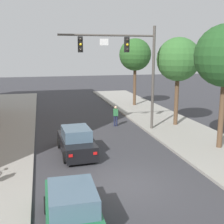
{
  "coord_description": "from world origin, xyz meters",
  "views": [
    {
      "loc": [
        -3.44,
        -11.44,
        5.84
      ],
      "look_at": [
        1.0,
        6.38,
        2.0
      ],
      "focal_mm": 46.25,
      "sensor_mm": 36.0,
      "label": 1
    }
  ],
  "objects_px": {
    "street_tree_second": "(178,60)",
    "street_tree_third": "(135,55)",
    "car_lead_black": "(76,142)",
    "car_following_green": "(72,212)",
    "traffic_signal_mast": "(128,59)",
    "pedestrian_crossing_road": "(116,115)"
  },
  "relations": [
    {
      "from": "pedestrian_crossing_road",
      "to": "street_tree_third",
      "type": "relative_size",
      "value": 0.23
    },
    {
      "from": "pedestrian_crossing_road",
      "to": "street_tree_second",
      "type": "height_order",
      "value": "street_tree_second"
    },
    {
      "from": "traffic_signal_mast",
      "to": "car_lead_black",
      "type": "height_order",
      "value": "traffic_signal_mast"
    },
    {
      "from": "traffic_signal_mast",
      "to": "street_tree_third",
      "type": "relative_size",
      "value": 1.06
    },
    {
      "from": "traffic_signal_mast",
      "to": "car_following_green",
      "type": "distance_m",
      "value": 13.22
    },
    {
      "from": "street_tree_second",
      "to": "street_tree_third",
      "type": "distance_m",
      "value": 9.06
    },
    {
      "from": "street_tree_third",
      "to": "traffic_signal_mast",
      "type": "bearing_deg",
      "value": -111.35
    },
    {
      "from": "traffic_signal_mast",
      "to": "pedestrian_crossing_road",
      "type": "height_order",
      "value": "traffic_signal_mast"
    },
    {
      "from": "car_lead_black",
      "to": "car_following_green",
      "type": "relative_size",
      "value": 1.01
    },
    {
      "from": "car_lead_black",
      "to": "street_tree_second",
      "type": "xyz_separation_m",
      "value": [
        8.48,
        4.46,
        4.53
      ]
    },
    {
      "from": "car_following_green",
      "to": "car_lead_black",
      "type": "bearing_deg",
      "value": 82.06
    },
    {
      "from": "traffic_signal_mast",
      "to": "car_following_green",
      "type": "height_order",
      "value": "traffic_signal_mast"
    },
    {
      "from": "car_following_green",
      "to": "pedestrian_crossing_road",
      "type": "distance_m",
      "value": 13.94
    },
    {
      "from": "car_lead_black",
      "to": "street_tree_second",
      "type": "relative_size",
      "value": 0.63
    },
    {
      "from": "car_lead_black",
      "to": "car_following_green",
      "type": "xyz_separation_m",
      "value": [
        -1.03,
        -7.42,
        0.0
      ]
    },
    {
      "from": "street_tree_second",
      "to": "street_tree_third",
      "type": "relative_size",
      "value": 0.96
    },
    {
      "from": "street_tree_third",
      "to": "car_lead_black",
      "type": "bearing_deg",
      "value": -120.75
    },
    {
      "from": "car_lead_black",
      "to": "pedestrian_crossing_road",
      "type": "distance_m",
      "value": 6.83
    },
    {
      "from": "car_lead_black",
      "to": "car_following_green",
      "type": "distance_m",
      "value": 7.49
    },
    {
      "from": "car_following_green",
      "to": "street_tree_third",
      "type": "height_order",
      "value": "street_tree_third"
    },
    {
      "from": "car_lead_black",
      "to": "street_tree_third",
      "type": "height_order",
      "value": "street_tree_third"
    },
    {
      "from": "traffic_signal_mast",
      "to": "street_tree_second",
      "type": "bearing_deg",
      "value": 9.05
    }
  ]
}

